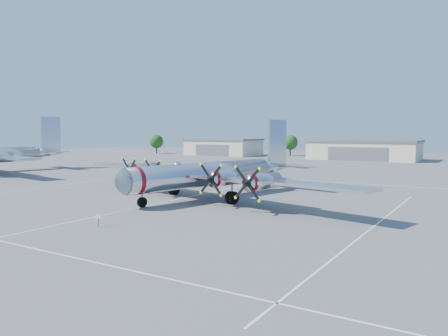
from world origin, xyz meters
The scene contains 8 objects.
ground centered at (0.00, 0.00, 0.00)m, with size 260.00×260.00×0.00m, color #555557.
parking_lines centered at (0.00, -1.75, 0.01)m, with size 60.00×50.08×0.01m.
hangar_west centered at (-45.00, 81.96, 2.71)m, with size 22.60×14.60×5.40m.
hangar_center centered at (0.00, 81.96, 2.71)m, with size 28.60×14.60×5.40m.
tree_far_west centered at (-70.00, 78.00, 4.22)m, with size 4.80×4.80×6.64m.
tree_west centered at (-25.00, 90.00, 4.22)m, with size 4.80×4.80×6.64m.
main_bomber_b29 centered at (2.37, 2.84, 0.00)m, with size 41.41×28.32×9.16m, color silver, non-canonical shape.
info_placard centered at (3.38, -15.25, 0.69)m, with size 0.50×0.18×0.98m.
Camera 1 is at (29.79, -39.11, 7.54)m, focal length 35.00 mm.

